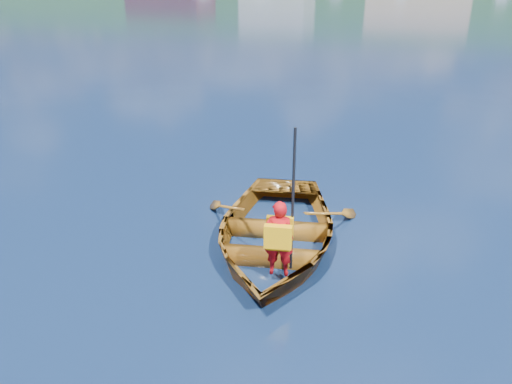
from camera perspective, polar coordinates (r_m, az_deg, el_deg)
name	(u,v)px	position (r m, az deg, el deg)	size (l,w,h in m)	color
ground	(321,276)	(6.66, 7.43, -9.55)	(600.00, 600.00, 0.00)	#0D213E
rowboat	(274,231)	(7.22, 2.10, -4.51)	(3.15, 3.95, 0.73)	brown
child_paddler	(279,237)	(6.22, 2.66, -5.16)	(0.41, 0.40, 1.90)	#B10A11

